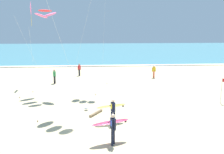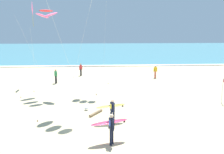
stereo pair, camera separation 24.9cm
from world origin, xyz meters
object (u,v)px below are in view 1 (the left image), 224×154
(kite_diamond_rose_near, at_px, (31,11))
(bystander_green_top, at_px, (54,76))
(bystander_red_top, at_px, (79,70))
(bystander_yellow_top, at_px, (154,71))
(beach_ball, at_px, (86,109))
(surfer_lead, at_px, (112,125))
(driftwood_log, at_px, (96,113))
(surfer_trailing, at_px, (112,108))
(lifeguard_flag, at_px, (222,88))
(kite_arc_scarlet_low, at_px, (45,14))

(kite_diamond_rose_near, xyz_separation_m, bystander_green_top, (2.11, 0.15, -7.07))
(bystander_red_top, bearing_deg, bystander_green_top, -119.30)
(bystander_yellow_top, relative_size, beach_ball, 5.68)
(surfer_lead, height_order, driftwood_log, surfer_lead)
(surfer_trailing, xyz_separation_m, kite_diamond_rose_near, (-7.64, 12.20, 6.84))
(surfer_trailing, xyz_separation_m, lifeguard_flag, (9.39, 3.94, 0.22))
(bystander_yellow_top, bearing_deg, driftwood_log, -119.73)
(surfer_trailing, relative_size, driftwood_log, 1.33)
(bystander_red_top, xyz_separation_m, bystander_yellow_top, (9.31, -2.15, 0.00))
(surfer_trailing, xyz_separation_m, bystander_red_top, (-3.02, 16.82, -0.23))
(surfer_trailing, xyz_separation_m, bystander_yellow_top, (6.29, 14.67, -0.23))
(bystander_green_top, distance_m, lifeguard_flag, 17.13)
(driftwood_log, bearing_deg, bystander_green_top, 113.15)
(bystander_yellow_top, xyz_separation_m, bystander_green_top, (-11.82, -2.32, 0.00))
(bystander_green_top, relative_size, driftwood_log, 1.03)
(surfer_lead, relative_size, bystander_yellow_top, 1.36)
(beach_ball, bearing_deg, lifeguard_flag, 6.09)
(kite_diamond_rose_near, distance_m, bystander_yellow_top, 15.82)
(kite_diamond_rose_near, bearing_deg, kite_arc_scarlet_low, -61.88)
(surfer_lead, xyz_separation_m, bystander_green_top, (-5.30, 15.16, -0.23))
(kite_arc_scarlet_low, distance_m, lifeguard_flag, 16.51)
(bystander_red_top, relative_size, lifeguard_flag, 0.76)
(kite_diamond_rose_near, bearing_deg, lifeguard_flag, -25.85)
(bystander_red_top, height_order, bystander_green_top, same)
(surfer_trailing, distance_m, bystander_green_top, 13.53)
(kite_arc_scarlet_low, bearing_deg, bystander_red_top, 74.84)
(bystander_yellow_top, xyz_separation_m, driftwood_log, (-7.33, -12.83, -0.72))
(bystander_green_top, bearing_deg, bystander_yellow_top, 11.09)
(surfer_trailing, bearing_deg, beach_ball, 122.61)
(kite_diamond_rose_near, xyz_separation_m, driftwood_log, (6.61, -10.36, -7.79))
(kite_arc_scarlet_low, distance_m, bystander_yellow_top, 14.96)
(bystander_red_top, relative_size, bystander_yellow_top, 1.00)
(lifeguard_flag, xyz_separation_m, driftwood_log, (-10.43, -2.10, -1.18))
(surfer_trailing, bearing_deg, kite_arc_scarlet_low, 124.00)
(bystander_green_top, bearing_deg, beach_ball, -68.57)
(surfer_trailing, height_order, beach_ball, surfer_trailing)
(bystander_red_top, xyz_separation_m, beach_ball, (1.26, -14.06, -0.67))
(bystander_yellow_top, bearing_deg, bystander_green_top, -168.91)
(bystander_red_top, bearing_deg, driftwood_log, -82.44)
(lifeguard_flag, bearing_deg, bystander_yellow_top, 106.15)
(surfer_trailing, height_order, driftwood_log, surfer_trailing)
(beach_ball, xyz_separation_m, driftwood_log, (0.73, -0.91, -0.05))
(surfer_lead, distance_m, kite_diamond_rose_near, 18.08)
(surfer_lead, xyz_separation_m, bystander_yellow_top, (6.51, 17.48, -0.23))
(kite_diamond_rose_near, relative_size, bystander_red_top, 5.54)
(kite_diamond_rose_near, relative_size, bystander_green_top, 5.54)
(surfer_trailing, distance_m, kite_diamond_rose_near, 15.94)
(driftwood_log, bearing_deg, surfer_lead, -80.12)
(kite_diamond_rose_near, bearing_deg, driftwood_log, -57.47)
(kite_arc_scarlet_low, distance_m, bystander_red_top, 11.22)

